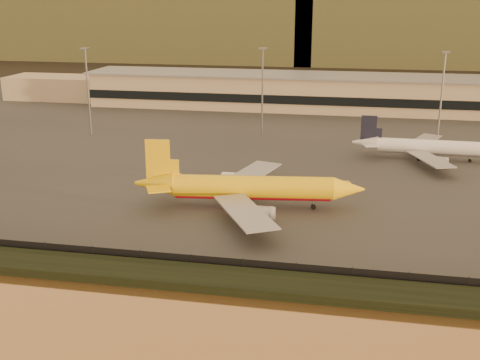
% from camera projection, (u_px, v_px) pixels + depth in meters
% --- Properties ---
extents(ground, '(900.00, 900.00, 0.00)m').
position_uv_depth(ground, '(246.00, 240.00, 102.64)').
color(ground, black).
rests_on(ground, ground).
extents(embankment, '(320.00, 7.00, 1.40)m').
position_uv_depth(embankment, '(224.00, 280.00, 86.48)').
color(embankment, black).
rests_on(embankment, ground).
extents(tarmac, '(320.00, 220.00, 0.20)m').
position_uv_depth(tarmac, '(300.00, 126.00, 191.72)').
color(tarmac, '#2D2D2D').
rests_on(tarmac, ground).
extents(perimeter_fence, '(300.00, 0.05, 2.20)m').
position_uv_depth(perimeter_fence, '(230.00, 265.00, 90.06)').
color(perimeter_fence, black).
rests_on(perimeter_fence, tarmac).
extents(terminal_building, '(202.00, 25.00, 12.60)m').
position_uv_depth(terminal_building, '(269.00, 91.00, 221.24)').
color(terminal_building, tan).
rests_on(terminal_building, tarmac).
extents(apron_light_masts, '(152.20, 12.20, 25.40)m').
position_uv_depth(apron_light_masts, '(349.00, 87.00, 165.62)').
color(apron_light_masts, slate).
rests_on(apron_light_masts, tarmac).
extents(distant_hills, '(470.00, 160.00, 70.00)m').
position_uv_depth(distant_hills, '(306.00, 8.00, 416.17)').
color(distant_hills, brown).
rests_on(distant_hills, ground).
extents(dhl_cargo_jet, '(44.78, 43.53, 13.37)m').
position_uv_depth(dhl_cargo_jet, '(249.00, 188.00, 116.48)').
color(dhl_cargo_jet, yellow).
rests_on(dhl_cargo_jet, tarmac).
extents(white_narrowbody_jet, '(37.20, 36.41, 10.71)m').
position_uv_depth(white_narrowbody_jet, '(427.00, 147.00, 151.02)').
color(white_narrowbody_jet, white).
rests_on(white_narrowbody_jet, tarmac).
extents(gse_vehicle_yellow, '(4.19, 2.96, 1.72)m').
position_uv_depth(gse_vehicle_yellow, '(341.00, 186.00, 128.10)').
color(gse_vehicle_yellow, yellow).
rests_on(gse_vehicle_yellow, tarmac).
extents(gse_vehicle_white, '(3.88, 1.85, 1.72)m').
position_uv_depth(gse_vehicle_white, '(230.00, 177.00, 134.41)').
color(gse_vehicle_white, white).
rests_on(gse_vehicle_white, tarmac).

